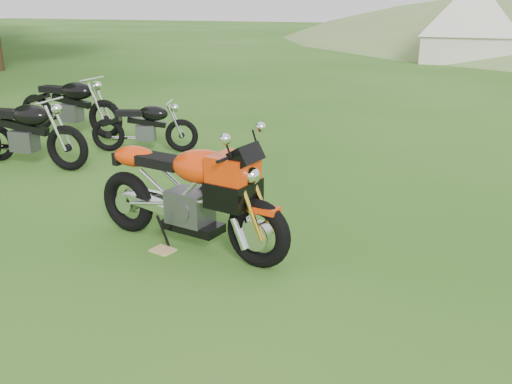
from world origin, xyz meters
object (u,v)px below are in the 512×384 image
at_px(sport_motorcycle, 187,185).
at_px(vintage_moto_c, 69,104).
at_px(plywood_board, 163,250).
at_px(tent_left, 472,23).
at_px(vintage_moto_d, 144,125).
at_px(vintage_moto_a, 22,131).

bearing_deg(sport_motorcycle, vintage_moto_c, 150.50).
distance_m(plywood_board, vintage_moto_c, 5.68).
distance_m(vintage_moto_c, tent_left, 17.66).
distance_m(plywood_board, tent_left, 20.50).
bearing_deg(vintage_moto_c, vintage_moto_d, -15.61).
relative_size(sport_motorcycle, tent_left, 0.63).
height_order(sport_motorcycle, tent_left, tent_left).
distance_m(sport_motorcycle, plywood_board, 0.69).
height_order(vintage_moto_a, tent_left, tent_left).
relative_size(vintage_moto_c, tent_left, 0.62).
distance_m(plywood_board, vintage_moto_a, 3.92).
relative_size(vintage_moto_c, vintage_moto_d, 1.29).
bearing_deg(sport_motorcycle, vintage_moto_d, 138.79).
distance_m(vintage_moto_d, tent_left, 17.63).
bearing_deg(plywood_board, tent_left, 83.78).
xyz_separation_m(vintage_moto_d, tent_left, (4.43, 17.03, 1.05)).
bearing_deg(plywood_board, vintage_moto_d, 123.88).
bearing_deg(tent_left, plywood_board, -95.19).
bearing_deg(tent_left, vintage_moto_d, -103.55).
bearing_deg(vintage_moto_d, tent_left, 56.50).
bearing_deg(vintage_moto_d, sport_motorcycle, -71.18).
height_order(vintage_moto_c, tent_left, tent_left).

